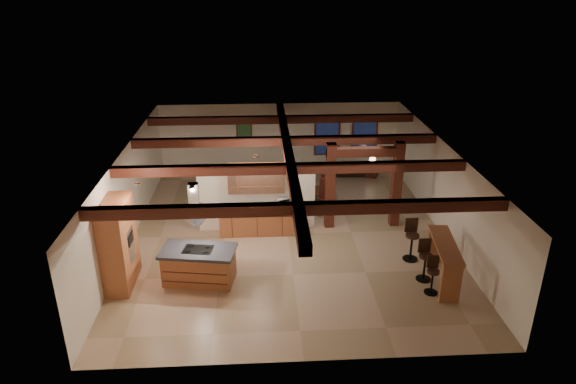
% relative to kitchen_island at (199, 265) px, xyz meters
% --- Properties ---
extents(ground, '(12.00, 12.00, 0.00)m').
position_rel_kitchen_island_xyz_m(ground, '(2.59, 2.62, -0.50)').
color(ground, tan).
rests_on(ground, ground).
extents(room_walls, '(12.00, 12.00, 12.00)m').
position_rel_kitchen_island_xyz_m(room_walls, '(2.59, 2.62, 1.28)').
color(room_walls, white).
rests_on(room_walls, ground).
extents(ceiling_beams, '(10.00, 12.00, 0.28)m').
position_rel_kitchen_island_xyz_m(ceiling_beams, '(2.59, 2.62, 2.26)').
color(ceiling_beams, '#3A160E').
rests_on(ceiling_beams, room_walls).
extents(timber_posts, '(2.50, 0.30, 2.90)m').
position_rel_kitchen_island_xyz_m(timber_posts, '(5.09, 3.12, 1.27)').
color(timber_posts, '#3A160E').
rests_on(timber_posts, ground).
extents(partition_wall, '(3.80, 0.18, 2.20)m').
position_rel_kitchen_island_xyz_m(partition_wall, '(1.59, 3.12, 0.60)').
color(partition_wall, white).
rests_on(partition_wall, ground).
extents(pantry_cabinet, '(0.67, 1.60, 2.40)m').
position_rel_kitchen_island_xyz_m(pantry_cabinet, '(-2.07, 0.02, 0.70)').
color(pantry_cabinet, '#A35A34').
rests_on(pantry_cabinet, ground).
extents(back_counter, '(2.50, 0.66, 0.94)m').
position_rel_kitchen_island_xyz_m(back_counter, '(1.59, 2.73, -0.02)').
color(back_counter, '#A35A34').
rests_on(back_counter, ground).
extents(upper_display_cabinet, '(1.80, 0.36, 0.95)m').
position_rel_kitchen_island_xyz_m(upper_display_cabinet, '(1.59, 2.93, 1.35)').
color(upper_display_cabinet, '#A35A34').
rests_on(upper_display_cabinet, partition_wall).
extents(range_hood, '(1.10, 1.10, 1.40)m').
position_rel_kitchen_island_xyz_m(range_hood, '(0.00, -0.00, 1.28)').
color(range_hood, silver).
rests_on(range_hood, room_walls).
extents(back_windows, '(2.70, 0.07, 1.70)m').
position_rel_kitchen_island_xyz_m(back_windows, '(5.39, 8.56, 1.00)').
color(back_windows, '#3A160E').
rests_on(back_windows, room_walls).
extents(framed_art, '(0.65, 0.05, 0.85)m').
position_rel_kitchen_island_xyz_m(framed_art, '(1.09, 8.56, 1.20)').
color(framed_art, '#3A160E').
rests_on(framed_art, room_walls).
extents(recessed_cans, '(3.16, 2.46, 0.03)m').
position_rel_kitchen_island_xyz_m(recessed_cans, '(0.06, 0.69, 2.37)').
color(recessed_cans, silver).
rests_on(recessed_cans, room_walls).
extents(kitchen_island, '(2.14, 1.36, 0.99)m').
position_rel_kitchen_island_xyz_m(kitchen_island, '(0.00, 0.00, 0.00)').
color(kitchen_island, '#A35A34').
rests_on(kitchen_island, ground).
extents(dining_table, '(1.79, 1.21, 0.58)m').
position_rel_kitchen_island_xyz_m(dining_table, '(3.36, 4.89, -0.21)').
color(dining_table, '#422210').
rests_on(dining_table, ground).
extents(sofa, '(1.99, 0.87, 0.57)m').
position_rel_kitchen_island_xyz_m(sofa, '(5.40, 7.86, -0.21)').
color(sofa, black).
rests_on(sofa, ground).
extents(microwave, '(0.48, 0.38, 0.24)m').
position_rel_kitchen_island_xyz_m(microwave, '(2.48, 2.73, 0.56)').
color(microwave, '#BCBCC1').
rests_on(microwave, back_counter).
extents(bar_counter, '(0.85, 2.27, 1.17)m').
position_rel_kitchen_island_xyz_m(bar_counter, '(6.65, -0.39, 0.29)').
color(bar_counter, '#A35A34').
rests_on(bar_counter, ground).
extents(side_table, '(0.62, 0.62, 0.58)m').
position_rel_kitchen_island_xyz_m(side_table, '(6.37, 7.57, -0.21)').
color(side_table, '#3A160E').
rests_on(side_table, ground).
extents(table_lamp, '(0.27, 0.27, 0.32)m').
position_rel_kitchen_island_xyz_m(table_lamp, '(6.37, 7.57, 0.31)').
color(table_lamp, black).
rests_on(table_lamp, side_table).
extents(bar_stool_a, '(0.37, 0.37, 1.05)m').
position_rel_kitchen_island_xyz_m(bar_stool_a, '(6.19, -0.92, 0.03)').
color(bar_stool_a, black).
rests_on(bar_stool_a, ground).
extents(bar_stool_b, '(0.41, 0.41, 1.18)m').
position_rel_kitchen_island_xyz_m(bar_stool_b, '(6.18, -0.27, 0.10)').
color(bar_stool_b, black).
rests_on(bar_stool_b, ground).
extents(bar_stool_c, '(0.44, 0.44, 1.26)m').
position_rel_kitchen_island_xyz_m(bar_stool_c, '(6.12, 0.83, 0.14)').
color(bar_stool_c, black).
rests_on(bar_stool_c, ground).
extents(dining_chairs, '(2.23, 2.23, 1.26)m').
position_rel_kitchen_island_xyz_m(dining_chairs, '(3.36, 4.89, 0.14)').
color(dining_chairs, '#3A160E').
rests_on(dining_chairs, ground).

